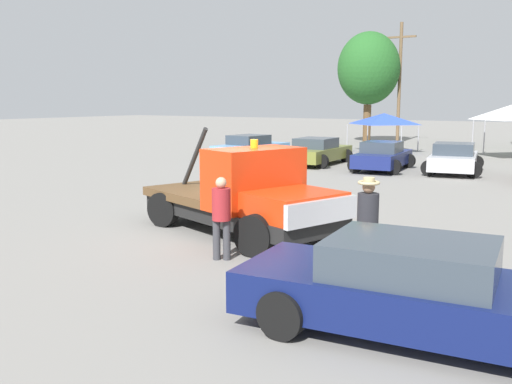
{
  "coord_description": "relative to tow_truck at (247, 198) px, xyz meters",
  "views": [
    {
      "loc": [
        7.57,
        -11.25,
        3.2
      ],
      "look_at": [
        0.5,
        0.0,
        1.05
      ],
      "focal_mm": 40.0,
      "sensor_mm": 36.0,
      "label": 1
    }
  ],
  "objects": [
    {
      "name": "canopy_tent_blue",
      "position": [
        -4.86,
        22.9,
        1.15
      ],
      "size": [
        3.43,
        3.43,
        2.4
      ],
      "color": "#9E9EA3",
      "rests_on": "ground"
    },
    {
      "name": "parked_car_silver",
      "position": [
        1.3,
        14.76,
        -0.26
      ],
      "size": [
        2.93,
        4.66,
        1.34
      ],
      "rotation": [
        0.0,
        0.0,
        1.74
      ],
      "color": "#B7B7BC",
      "rests_on": "ground"
    },
    {
      "name": "person_near_truck",
      "position": [
        3.55,
        -1.4,
        0.16
      ],
      "size": [
        0.4,
        0.4,
        1.82
      ],
      "rotation": [
        0.0,
        0.0,
        2.42
      ],
      "color": "#475B84",
      "rests_on": "ground"
    },
    {
      "name": "parked_car_skyblue",
      "position": [
        -9.43,
        14.86,
        -0.26
      ],
      "size": [
        2.77,
        4.85,
        1.34
      ],
      "rotation": [
        0.0,
        0.0,
        1.46
      ],
      "color": "#669ED1",
      "rests_on": "ground"
    },
    {
      "name": "parked_car_olive",
      "position": [
        -5.33,
        14.63,
        -0.26
      ],
      "size": [
        2.65,
        4.86,
        1.34
      ],
      "rotation": [
        0.0,
        0.0,
        1.62
      ],
      "color": "olive",
      "rests_on": "ground"
    },
    {
      "name": "utility_pole",
      "position": [
        -6.57,
        30.78,
        3.75
      ],
      "size": [
        2.2,
        0.24,
        8.81
      ],
      "color": "brown",
      "rests_on": "ground"
    },
    {
      "name": "canopy_tent_white",
      "position": [
        2.35,
        22.94,
        1.62
      ],
      "size": [
        3.32,
        3.32,
        2.95
      ],
      "color": "#9E9EA3",
      "rests_on": "ground"
    },
    {
      "name": "parked_car_navy",
      "position": [
        -1.7,
        14.02,
        -0.27
      ],
      "size": [
        2.64,
        4.44,
        1.34
      ],
      "rotation": [
        0.0,
        0.0,
        1.66
      ],
      "color": "navy",
      "rests_on": "ground"
    },
    {
      "name": "tree_left",
      "position": [
        -8.63,
        29.8,
        4.58
      ],
      "size": [
        4.59,
        4.59,
        8.19
      ],
      "color": "brown",
      "rests_on": "ground"
    },
    {
      "name": "person_at_hood",
      "position": [
        0.71,
        -2.04,
        0.06
      ],
      "size": [
        0.38,
        0.38,
        1.69
      ],
      "rotation": [
        0.0,
        0.0,
        2.06
      ],
      "color": "#38383D",
      "rests_on": "ground"
    },
    {
      "name": "foreground_car",
      "position": [
        5.26,
        -3.7,
        -0.26
      ],
      "size": [
        5.35,
        2.4,
        1.34
      ],
      "rotation": [
        0.0,
        0.0,
        0.09
      ],
      "color": "#0F194C",
      "rests_on": "ground"
    },
    {
      "name": "ground_plane",
      "position": [
        -0.32,
        0.11,
        -0.91
      ],
      "size": [
        160.0,
        160.0,
        0.0
      ],
      "primitive_type": "plane",
      "color": "gray"
    },
    {
      "name": "tow_truck",
      "position": [
        0.0,
        0.0,
        0.0
      ],
      "size": [
        5.98,
        3.78,
        2.51
      ],
      "rotation": [
        0.0,
        0.0,
        -0.33
      ],
      "color": "black",
      "rests_on": "ground"
    }
  ]
}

